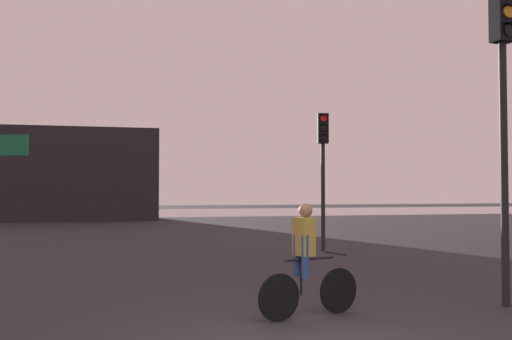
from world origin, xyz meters
TOP-DOWN VIEW (x-y plane):
  - water_strip at (0.00, 39.69)m, footprint 80.00×16.00m
  - distant_building at (-7.37, 29.69)m, footprint 14.83×4.00m
  - traffic_light_near_right at (3.79, 1.96)m, footprint 0.35×0.37m
  - traffic_light_far_right at (3.81, 10.28)m, footprint 0.36×0.37m
  - cyclist at (0.51, 1.92)m, footprint 1.64×0.65m

SIDE VIEW (x-z plane):
  - water_strip at x=0.00m, z-range 0.00..0.01m
  - cyclist at x=0.51m, z-range 0.01..1.63m
  - distant_building at x=-7.37m, z-range 0.00..5.41m
  - traffic_light_far_right at x=3.81m, z-range 0.82..4.92m
  - traffic_light_near_right at x=3.79m, z-range 0.95..5.99m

